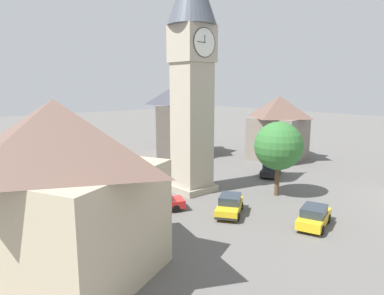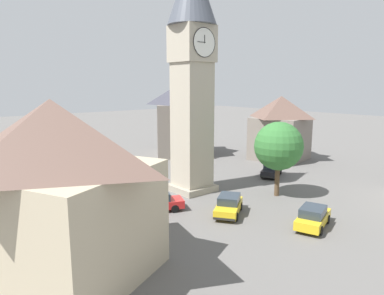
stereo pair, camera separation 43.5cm
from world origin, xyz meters
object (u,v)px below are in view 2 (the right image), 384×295
clock_tower (192,54)px  car_silver_kerb (272,169)px  car_white_side (313,217)px  car_blue_kerb (77,195)px  building_hall_far (56,187)px  building_corner_back (280,127)px  car_black_far (229,205)px  tree (279,146)px  pedestrian (134,167)px  car_green_alley (92,169)px  car_red_corner (157,202)px  building_shop_left (179,119)px

clock_tower → car_silver_kerb: 16.02m
clock_tower → car_white_side: 17.40m
car_blue_kerb → car_white_side: 19.34m
car_blue_kerb → building_hall_far: bearing=64.0°
building_corner_back → car_white_side: bearing=42.4°
car_silver_kerb → building_hall_far: 26.50m
car_black_far → tree: 7.90m
car_white_side → pedestrian: 20.95m
tree → building_hall_far: size_ratio=0.56×
car_green_alley → car_white_side: bearing=103.9°
car_blue_kerb → building_hall_far: building_hall_far is taller
car_black_far → building_hall_far: (13.36, 0.26, 4.07)m
car_blue_kerb → car_green_alley: 9.87m
car_black_far → pedestrian: bearing=-91.1°
car_red_corner → car_green_alley: size_ratio=1.06×
building_shop_left → tree: bearing=76.5°
car_white_side → pedestrian: pedestrian is taller
clock_tower → building_hall_far: clock_tower is taller
clock_tower → car_red_corner: clock_tower is taller
car_white_side → car_green_alley: same height
car_silver_kerb → pedestrian: pedestrian is taller
building_corner_back → car_black_far: bearing=26.9°
building_corner_back → building_hall_far: building_hall_far is taller
car_black_far → tree: (-6.86, -0.53, 3.89)m
building_shop_left → pedestrian: bearing=30.3°
tree → building_corner_back: 16.79m
car_green_alley → pedestrian: pedestrian is taller
building_hall_far → clock_tower: bearing=-155.1°
car_red_corner → car_white_side: 12.00m
clock_tower → tree: clock_tower is taller
clock_tower → building_hall_far: (15.20, 7.05, -8.03)m
car_red_corner → tree: (-10.78, 3.70, 3.89)m
building_corner_back → pedestrian: bearing=-13.2°
car_white_side → building_corner_back: (-17.60, -16.06, 3.66)m
car_red_corner → building_hall_far: (9.43, 4.49, 4.07)m
car_silver_kerb → building_hall_far: size_ratio=0.36×
car_white_side → car_green_alley: (5.98, -24.21, 0.00)m
car_white_side → tree: (-4.00, -6.20, 3.89)m
clock_tower → pedestrian: size_ratio=13.00×
clock_tower → building_hall_far: size_ratio=1.79×
car_red_corner → pedestrian: 11.68m
car_blue_kerb → car_green_alley: size_ratio=1.04×
car_silver_kerb → tree: tree is taller
clock_tower → car_green_alley: bearing=-67.1°
car_black_far → building_shop_left: size_ratio=0.41×
pedestrian → building_corner_back: (-20.16, 4.73, 3.41)m
car_red_corner → car_white_side: bearing=124.4°
car_red_corner → tree: bearing=161.0°
building_corner_back → car_silver_kerb: bearing=31.9°
clock_tower → car_silver_kerb: size_ratio=4.95×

